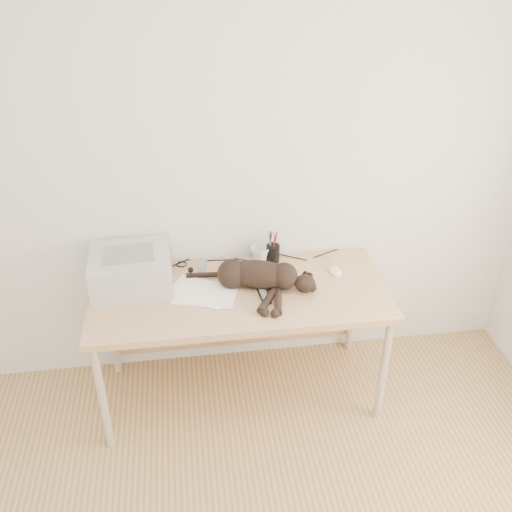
{
  "coord_description": "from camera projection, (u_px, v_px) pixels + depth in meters",
  "views": [
    {
      "loc": [
        -0.26,
        -1.11,
        2.5
      ],
      "look_at": [
        0.08,
        1.34,
        0.99
      ],
      "focal_mm": 40.0,
      "sensor_mm": 36.0,
      "label": 1
    }
  ],
  "objects": [
    {
      "name": "mouse",
      "position": [
        335.0,
        270.0,
        3.22
      ],
      "size": [
        0.07,
        0.12,
        0.04
      ],
      "primitive_type": "ellipsoid",
      "rotation": [
        0.0,
        0.0,
        0.06
      ],
      "color": "white",
      "rests_on": "desk"
    },
    {
      "name": "pen_cup",
      "position": [
        273.0,
        253.0,
        3.3
      ],
      "size": [
        0.08,
        0.08,
        0.2
      ],
      "color": "black",
      "rests_on": "desk"
    },
    {
      "name": "papers",
      "position": [
        203.0,
        293.0,
        3.05
      ],
      "size": [
        0.42,
        0.36,
        0.01
      ],
      "color": "white",
      "rests_on": "desk"
    },
    {
      "name": "printer",
      "position": [
        131.0,
        269.0,
        3.07
      ],
      "size": [
        0.44,
        0.38,
        0.2
      ],
      "color": "#AAAAAE",
      "rests_on": "desk"
    },
    {
      "name": "remote_black",
      "position": [
        263.0,
        294.0,
        3.03
      ],
      "size": [
        0.06,
        0.17,
        0.02
      ],
      "primitive_type": "cube",
      "rotation": [
        0.0,
        0.0,
        0.1
      ],
      "color": "black",
      "rests_on": "desk"
    },
    {
      "name": "cable_tangle",
      "position": [
        233.0,
        260.0,
        3.32
      ],
      "size": [
        1.36,
        0.07,
        0.01
      ],
      "primitive_type": null,
      "color": "black",
      "rests_on": "desk"
    },
    {
      "name": "cat",
      "position": [
        256.0,
        276.0,
        3.06
      ],
      "size": [
        0.69,
        0.47,
        0.16
      ],
      "rotation": [
        0.0,
        0.0,
        -0.31
      ],
      "color": "black",
      "rests_on": "desk"
    },
    {
      "name": "mug",
      "position": [
        260.0,
        255.0,
        3.29
      ],
      "size": [
        0.15,
        0.15,
        0.1
      ],
      "primitive_type": "imported",
      "rotation": [
        0.0,
        0.0,
        0.72
      ],
      "color": "white",
      "rests_on": "desk"
    },
    {
      "name": "remote_grey",
      "position": [
        202.0,
        268.0,
        3.25
      ],
      "size": [
        0.07,
        0.17,
        0.02
      ],
      "primitive_type": "cube",
      "rotation": [
        0.0,
        0.0,
        -0.15
      ],
      "color": "slate",
      "rests_on": "desk"
    },
    {
      "name": "wall_back",
      "position": [
        230.0,
        169.0,
        3.07
      ],
      "size": [
        3.5,
        0.0,
        3.5
      ],
      "primitive_type": "plane",
      "rotation": [
        1.57,
        0.0,
        0.0
      ],
      "color": "silver",
      "rests_on": "floor"
    },
    {
      "name": "desk",
      "position": [
        238.0,
        302.0,
        3.21
      ],
      "size": [
        1.6,
        0.7,
        0.74
      ],
      "color": "tan",
      "rests_on": "floor"
    }
  ]
}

